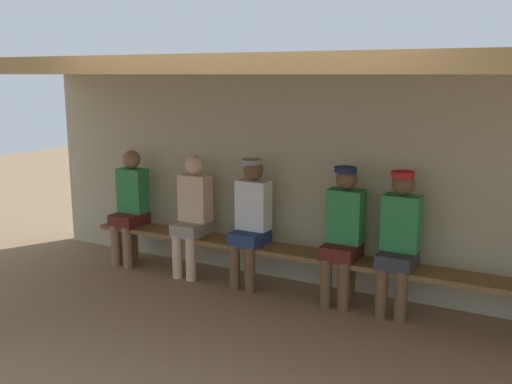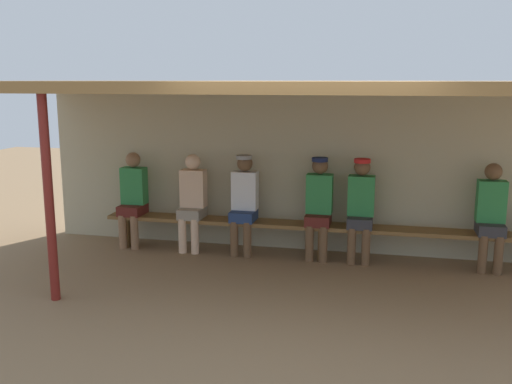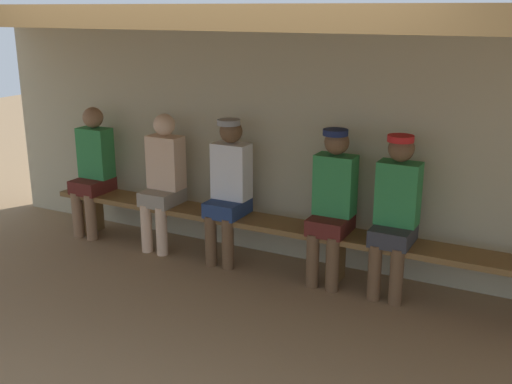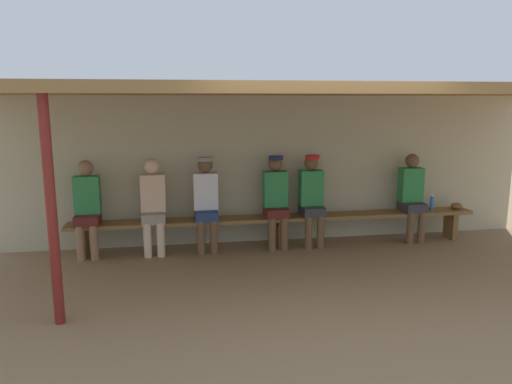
{
  "view_description": "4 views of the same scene",
  "coord_description": "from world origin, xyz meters",
  "px_view_note": "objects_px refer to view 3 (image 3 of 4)",
  "views": [
    {
      "loc": [
        1.79,
        -3.58,
        2.2
      ],
      "look_at": [
        -0.89,
        1.34,
        1.07
      ],
      "focal_mm": 40.87,
      "sensor_mm": 36.0,
      "label": 1
    },
    {
      "loc": [
        0.77,
        -5.76,
        2.33
      ],
      "look_at": [
        -0.87,
        1.41,
        0.89
      ],
      "focal_mm": 40.1,
      "sensor_mm": 36.0,
      "label": 2
    },
    {
      "loc": [
        1.68,
        -3.19,
        2.3
      ],
      "look_at": [
        -0.53,
        1.07,
        0.88
      ],
      "focal_mm": 43.58,
      "sensor_mm": 36.0,
      "label": 3
    },
    {
      "loc": [
        -1.5,
        -5.24,
        2.15
      ],
      "look_at": [
        -0.39,
        1.29,
        0.88
      ],
      "focal_mm": 34.22,
      "sensor_mm": 36.0,
      "label": 4
    }
  ],
  "objects_px": {
    "bench": "(337,240)",
    "player_with_sunglasses": "(332,199)",
    "player_middle": "(163,177)",
    "player_in_blue": "(93,166)",
    "player_rightmost": "(229,184)",
    "player_in_white": "(395,209)"
  },
  "relations": [
    {
      "from": "bench",
      "to": "player_with_sunglasses",
      "type": "relative_size",
      "value": 4.46
    },
    {
      "from": "player_middle",
      "to": "player_in_blue",
      "type": "xyz_separation_m",
      "value": [
        -0.89,
        0.0,
        0.0
      ]
    },
    {
      "from": "player_with_sunglasses",
      "to": "player_middle",
      "type": "bearing_deg",
      "value": -179.98
    },
    {
      "from": "player_with_sunglasses",
      "to": "player_rightmost",
      "type": "xyz_separation_m",
      "value": [
        -1.01,
        0.0,
        0.0
      ]
    },
    {
      "from": "player_in_blue",
      "to": "player_with_sunglasses",
      "type": "bearing_deg",
      "value": 0.01
    },
    {
      "from": "bench",
      "to": "player_with_sunglasses",
      "type": "bearing_deg",
      "value": 176.19
    },
    {
      "from": "player_in_white",
      "to": "player_in_blue",
      "type": "bearing_deg",
      "value": -179.99
    },
    {
      "from": "player_in_blue",
      "to": "bench",
      "type": "bearing_deg",
      "value": -0.07
    },
    {
      "from": "player_in_white",
      "to": "player_in_blue",
      "type": "xyz_separation_m",
      "value": [
        -3.17,
        -0.0,
        -0.02
      ]
    },
    {
      "from": "bench",
      "to": "player_middle",
      "type": "bearing_deg",
      "value": 179.9
    },
    {
      "from": "player_in_white",
      "to": "player_in_blue",
      "type": "height_order",
      "value": "player_in_white"
    },
    {
      "from": "player_in_blue",
      "to": "player_rightmost",
      "type": "bearing_deg",
      "value": 0.02
    },
    {
      "from": "player_rightmost",
      "to": "player_in_white",
      "type": "relative_size",
      "value": 1.0
    },
    {
      "from": "bench",
      "to": "player_in_blue",
      "type": "xyz_separation_m",
      "value": [
        -2.69,
        0.0,
        0.34
      ]
    },
    {
      "from": "player_rightmost",
      "to": "player_in_white",
      "type": "distance_m",
      "value": 1.55
    },
    {
      "from": "player_rightmost",
      "to": "player_in_blue",
      "type": "relative_size",
      "value": 1.01
    },
    {
      "from": "bench",
      "to": "player_with_sunglasses",
      "type": "distance_m",
      "value": 0.36
    },
    {
      "from": "bench",
      "to": "player_in_blue",
      "type": "distance_m",
      "value": 2.71
    },
    {
      "from": "player_middle",
      "to": "player_in_white",
      "type": "bearing_deg",
      "value": 0.01
    },
    {
      "from": "player_middle",
      "to": "player_in_blue",
      "type": "distance_m",
      "value": 0.89
    },
    {
      "from": "player_with_sunglasses",
      "to": "player_rightmost",
      "type": "distance_m",
      "value": 1.01
    },
    {
      "from": "bench",
      "to": "player_rightmost",
      "type": "bearing_deg",
      "value": 179.81
    }
  ]
}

